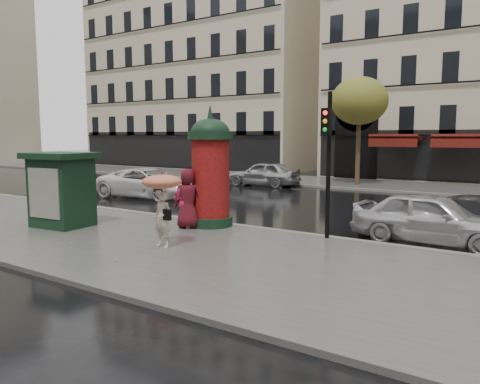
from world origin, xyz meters
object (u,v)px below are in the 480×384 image
Objects in this scene: newsstand at (62,189)px; car_white at (149,183)px; woman_red at (185,200)px; car_far_silver at (263,174)px; man_burgundy at (188,198)px; woman_umbrella at (162,198)px; traffic_light at (328,150)px; morris_column at (211,168)px; car_silver at (432,218)px.

newsstand reaches higher than car_white.
woman_red is 0.39× the size of car_far_silver.
woman_red is 0.23m from man_burgundy.
woman_red is 8.65m from car_white.
woman_umbrella is at bearing 88.18° from man_burgundy.
man_burgundy is 0.80× the size of newsstand.
man_burgundy is at bearing 134.02° from woman_red.
car_white is (-11.44, 4.21, -1.94)m from traffic_light.
morris_column is 0.88× the size of car_far_silver.
man_burgundy is 0.49× the size of morris_column.
car_far_silver is at bearing 95.80° from newsstand.
car_far_silver reaches higher than car_white.
car_silver is at bearing 175.84° from woman_red.
car_far_silver reaches higher than car_silver.
newsstand reaches higher than car_silver.
woman_umbrella is 0.45× the size of car_far_silver.
car_far_silver is at bearing 128.13° from traffic_light.
morris_column is 4.06m from traffic_light.
woman_umbrella is 0.38× the size of car_white.
man_burgundy is 4.74m from traffic_light.
car_white is at bearing 137.07° from woman_umbrella.
man_burgundy is 0.43× the size of car_far_silver.
woman_umbrella is at bearing 132.67° from car_silver.
woman_red is at bearing 32.24° from newsstand.
man_burgundy is (0.19, -0.08, 0.09)m from woman_red.
woman_umbrella is 2.88m from woman_red.
car_white is (-7.45, 4.53, -1.29)m from morris_column.
traffic_light is 0.96× the size of car_silver.
morris_column is 0.94× the size of traffic_light.
traffic_light is (3.99, 0.32, 0.65)m from morris_column.
woman_red is at bearing 118.73° from woman_umbrella.
newsstand is (-7.97, -3.16, -1.31)m from traffic_light.
morris_column is at bearing -175.44° from traffic_light.
morris_column is 8.81m from car_white.
traffic_light is 1.74× the size of newsstand.
newsstand is at bearing -158.36° from traffic_light.
car_far_silver is (-1.55, 15.29, -0.60)m from newsstand.
newsstand is at bearing 8.91° from woman_red.
woman_red is 0.72× the size of newsstand.
man_burgundy is 0.44× the size of car_silver.
man_burgundy is 4.20m from newsstand.
newsstand is (-3.63, -2.09, 0.28)m from man_burgundy.
woman_red is at bearing -128.61° from morris_column.
woman_umbrella is at bearing 16.82° from car_far_silver.
woman_umbrella is 11.32m from car_white.
woman_umbrella reaches higher than car_far_silver.
car_white is at bearing -60.33° from woman_red.
morris_column is 4.93m from newsstand.
newsstand is (-4.81, 0.32, -0.08)m from woman_umbrella.
newsstand reaches higher than woman_red.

